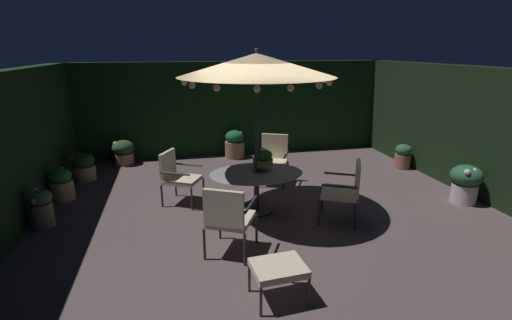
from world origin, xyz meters
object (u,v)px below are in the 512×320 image
at_px(potted_plant_front_corner, 123,152).
at_px(potted_plant_back_center, 235,144).
at_px(patio_chair_northeast, 228,216).
at_px(potted_plant_back_right, 61,184).
at_px(potted_plant_right_near, 403,156).
at_px(potted_plant_right_far, 466,182).
at_px(patio_umbrella, 257,65).
at_px(potted_plant_left_far, 84,166).
at_px(patio_dining_table, 256,179).
at_px(centerpiece_planter, 263,158).
at_px(patio_chair_north, 177,174).
at_px(ottoman_footrest, 278,269).
at_px(patio_chair_southeast, 273,156).
at_px(potted_plant_left_near, 41,207).
at_px(patio_chair_east, 346,188).

bearing_deg(potted_plant_front_corner, potted_plant_back_center, 0.02).
relative_size(patio_chair_northeast, potted_plant_back_right, 1.67).
distance_m(potted_plant_right_near, potted_plant_right_far, 2.07).
bearing_deg(patio_umbrella, potted_plant_left_far, 144.04).
height_order(patio_dining_table, centerpiece_planter, centerpiece_planter).
bearing_deg(potted_plant_back_right, patio_dining_table, -20.60).
xyz_separation_m(patio_umbrella, potted_plant_left_far, (-3.24, 2.35, -2.16)).
relative_size(patio_chair_north, ottoman_footrest, 1.56).
bearing_deg(patio_chair_southeast, potted_plant_back_center, 103.32).
distance_m(centerpiece_planter, potted_plant_front_corner, 4.26).
distance_m(potted_plant_right_near, potted_plant_left_near, 7.43).
bearing_deg(potted_plant_left_far, patio_chair_southeast, -14.65).
bearing_deg(potted_plant_back_right, potted_plant_right_far, -13.52).
relative_size(patio_dining_table, patio_chair_northeast, 1.56).
distance_m(patio_chair_east, potted_plant_right_near, 3.44).
height_order(patio_chair_east, potted_plant_right_near, patio_chair_east).
height_order(patio_chair_east, potted_plant_front_corner, patio_chair_east).
bearing_deg(potted_plant_right_near, centerpiece_planter, -157.72).
height_order(patio_dining_table, potted_plant_front_corner, patio_dining_table).
xyz_separation_m(potted_plant_right_near, potted_plant_left_far, (-7.11, 0.73, 0.00)).
height_order(ottoman_footrest, potted_plant_back_right, potted_plant_back_right).
xyz_separation_m(patio_dining_table, patio_chair_northeast, (-0.68, -1.32, 0.01)).
distance_m(patio_chair_east, patio_chair_southeast, 2.11).
bearing_deg(potted_plant_front_corner, centerpiece_planter, -50.66).
bearing_deg(patio_chair_north, potted_plant_back_center, 60.82).
distance_m(patio_chair_northeast, potted_plant_right_far, 4.55).
relative_size(patio_chair_east, ottoman_footrest, 1.62).
xyz_separation_m(patio_chair_north, potted_plant_right_near, (5.19, 0.93, -0.24)).
distance_m(patio_dining_table, patio_chair_north, 1.48).
xyz_separation_m(patio_dining_table, patio_chair_southeast, (0.65, 1.33, -0.01)).
distance_m(patio_chair_north, potted_plant_back_center, 3.05).
bearing_deg(patio_chair_north, patio_chair_east, -27.19).
relative_size(centerpiece_planter, patio_chair_northeast, 0.39).
relative_size(patio_chair_east, potted_plant_right_near, 1.73).
xyz_separation_m(patio_chair_north, potted_plant_back_center, (1.49, 2.66, -0.19)).
xyz_separation_m(patio_dining_table, potted_plant_left_near, (-3.41, 0.15, -0.25)).
distance_m(patio_chair_northeast, potted_plant_left_far, 4.48).
relative_size(potted_plant_right_near, potted_plant_back_right, 0.94).
bearing_deg(potted_plant_right_near, potted_plant_front_corner, 164.93).
distance_m(patio_chair_north, potted_plant_back_right, 2.19).
height_order(centerpiece_planter, patio_chair_northeast, centerpiece_planter).
distance_m(patio_chair_east, potted_plant_left_far, 5.47).
xyz_separation_m(patio_umbrella, potted_plant_back_right, (-3.41, 1.28, -2.16)).
height_order(potted_plant_back_center, potted_plant_back_right, potted_plant_back_center).
bearing_deg(potted_plant_right_far, patio_dining_table, 173.26).
bearing_deg(centerpiece_planter, patio_umbrella, -146.46).
xyz_separation_m(patio_dining_table, potted_plant_back_right, (-3.41, 1.28, -0.28)).
distance_m(patio_chair_southeast, potted_plant_front_corner, 3.79).
bearing_deg(potted_plant_left_far, patio_chair_north, -40.77).
xyz_separation_m(patio_chair_east, potted_plant_left_near, (-4.73, 0.81, -0.24)).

